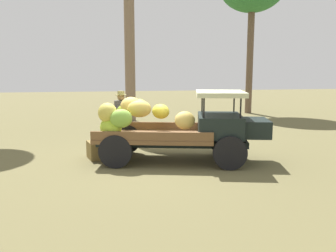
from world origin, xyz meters
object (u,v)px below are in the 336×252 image
Objects in this scene: truck at (181,126)px; wooden_crate at (97,150)px; farmer at (121,117)px; loose_banana_bunch at (166,141)px.

wooden_crate is at bearing 176.98° from truck.
farmer is (-1.47, 1.60, 0.07)m from truck.
truck is 7.79× the size of wooden_crate.
wooden_crate is (-2.20, 0.66, -0.71)m from truck.
wooden_crate is (-0.73, -0.94, -0.78)m from farmer.
loose_banana_bunch is at bearing 105.87° from truck.
farmer is 1.42m from wooden_crate.
farmer is 1.66m from loose_banana_bunch.
wooden_crate reaches higher than loose_banana_bunch.
truck is 2.62× the size of farmer.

